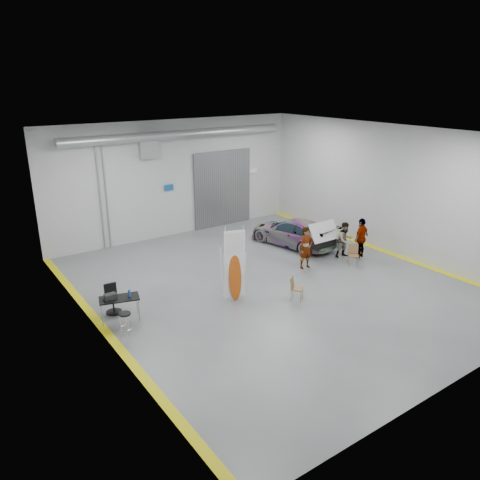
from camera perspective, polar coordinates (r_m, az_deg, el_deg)
ground at (r=19.17m, az=3.78°, el=-5.36°), size 16.00×16.00×0.00m
room_shell at (r=19.74m, az=0.55°, el=7.88°), size 14.02×16.18×6.01m
sedan_car at (r=23.44m, az=6.48°, el=0.96°), size 2.75×4.87×1.33m
person_a at (r=20.57m, az=8.05°, el=-0.96°), size 0.70×0.49×1.86m
person_b at (r=22.20m, az=12.67°, el=0.03°), size 0.91×0.75×1.68m
person_c at (r=22.31m, az=14.56°, el=0.25°), size 1.17×0.69×1.89m
surfboard_display at (r=17.39m, az=-0.41°, el=-3.73°), size 0.79×0.41×2.91m
folding_chair_near at (r=17.84m, az=6.92°, el=-6.41°), size 0.60×0.66×0.91m
folding_chair_far at (r=21.44m, az=13.58°, el=-2.30°), size 0.62×0.69×0.94m
shop_stool at (r=15.84m, az=-13.77°, el=-9.92°), size 0.40×0.40×0.79m
work_table at (r=16.58m, az=-14.78°, el=-6.88°), size 1.47×1.01×1.09m
office_chair at (r=17.35m, az=-15.30°, el=-7.11°), size 0.56×0.56×1.05m
trunk_lid at (r=21.81m, az=10.07°, el=1.28°), size 1.55×0.94×0.04m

